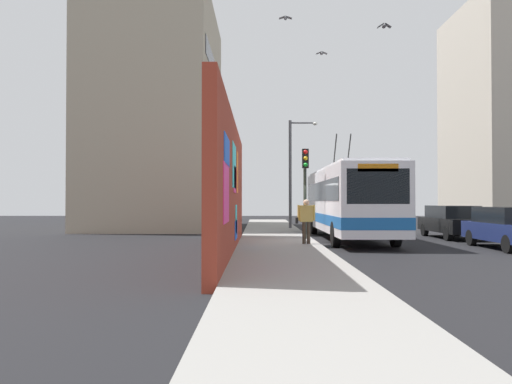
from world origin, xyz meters
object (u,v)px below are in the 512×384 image
at_px(city_bus, 348,200).
at_px(parked_car_black, 452,221).
at_px(pedestrian_at_curb, 306,218).
at_px(street_lamp, 293,166).
at_px(traffic_light, 305,178).
at_px(parked_car_navy, 509,227).

distance_m(city_bus, parked_car_black, 5.36).
bearing_deg(pedestrian_at_curb, parked_car_black, -56.99).
xyz_separation_m(parked_car_black, pedestrian_at_curb, (-4.91, 7.56, 0.32)).
height_order(city_bus, pedestrian_at_curb, city_bus).
bearing_deg(street_lamp, traffic_light, 179.39).
xyz_separation_m(city_bus, parked_car_navy, (-4.63, -5.20, -1.02)).
bearing_deg(traffic_light, street_lamp, -0.61).
bearing_deg(parked_car_black, pedestrian_at_curb, 123.01).
height_order(parked_car_black, street_lamp, street_lamp).
height_order(parked_car_black, pedestrian_at_curb, pedestrian_at_curb).
bearing_deg(pedestrian_at_curb, city_bus, -29.97).
xyz_separation_m(city_bus, street_lamp, (7.25, 2.06, 2.09)).
relative_size(city_bus, parked_car_black, 2.47).
height_order(city_bus, traffic_light, city_bus).
height_order(city_bus, street_lamp, street_lamp).
xyz_separation_m(parked_car_navy, traffic_light, (3.08, 7.35, 1.99)).
xyz_separation_m(parked_car_navy, parked_car_black, (5.46, 0.00, 0.00)).
xyz_separation_m(city_bus, parked_car_black, (0.82, -5.20, -1.02)).
relative_size(city_bus, parked_car_navy, 2.62).
bearing_deg(parked_car_navy, street_lamp, 31.41).
bearing_deg(traffic_light, city_bus, -54.13).
xyz_separation_m(parked_car_black, street_lamp, (6.43, 7.26, 3.12)).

